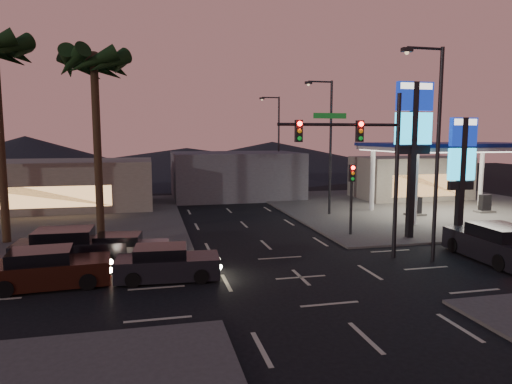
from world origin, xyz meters
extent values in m
plane|color=black|center=(0.00, 0.00, 0.00)|extent=(140.00, 140.00, 0.00)
cube|color=#47443F|center=(16.00, 16.00, 0.06)|extent=(24.00, 24.00, 0.12)
cube|color=#47443F|center=(-16.00, 16.00, 0.06)|extent=(24.00, 24.00, 0.12)
cylinder|color=silver|center=(11.00, 9.00, 2.50)|extent=(0.36, 0.36, 5.00)
cylinder|color=silver|center=(11.00, 15.00, 2.50)|extent=(0.36, 0.36, 5.00)
cylinder|color=silver|center=(21.00, 15.00, 2.50)|extent=(0.36, 0.36, 5.00)
cube|color=silver|center=(16.00, 12.00, 5.20)|extent=(12.00, 8.00, 0.50)
cube|color=white|center=(16.00, 12.00, 4.90)|extent=(11.60, 7.60, 0.06)
cube|color=navy|center=(16.00, 12.00, 5.35)|extent=(12.20, 8.20, 0.25)
cube|color=black|center=(13.00, 12.00, 0.80)|extent=(0.80, 0.50, 1.40)
cube|color=black|center=(19.00, 12.00, 0.80)|extent=(0.80, 0.50, 1.40)
cube|color=#726B5B|center=(18.00, 21.00, 2.00)|extent=(10.00, 6.00, 4.00)
cube|color=black|center=(8.50, 5.50, 4.50)|extent=(0.35, 0.35, 9.00)
cube|color=navy|center=(8.50, 5.50, 8.20)|extent=(2.20, 0.30, 1.60)
cube|color=white|center=(8.50, 5.50, 8.75)|extent=(1.98, 0.32, 0.35)
cube|color=#1AC4FE|center=(8.50, 5.50, 6.40)|extent=(2.20, 0.30, 1.80)
cube|color=black|center=(8.50, 5.50, 5.20)|extent=(2.09, 0.28, 0.50)
cube|color=black|center=(11.00, 4.50, 3.50)|extent=(0.35, 0.35, 7.00)
cube|color=navy|center=(11.00, 4.50, 6.20)|extent=(1.60, 0.30, 1.60)
cube|color=white|center=(11.00, 4.50, 6.75)|extent=(1.44, 0.32, 0.35)
cube|color=#1AC4FE|center=(11.00, 4.50, 4.40)|extent=(1.60, 0.30, 1.80)
cube|color=black|center=(11.00, 4.50, 3.20)|extent=(1.52, 0.28, 0.50)
cylinder|color=black|center=(5.50, 2.00, 4.00)|extent=(0.20, 0.20, 8.00)
cylinder|color=black|center=(2.50, 2.00, 6.50)|extent=(6.00, 0.14, 0.14)
cube|color=#0C3F14|center=(2.00, 2.00, 6.90)|extent=(1.60, 0.05, 0.25)
cube|color=black|center=(3.50, 2.00, 6.20)|extent=(0.32, 0.25, 1.00)
sphere|color=#FF0C07|center=(3.50, 1.85, 6.53)|extent=(0.22, 0.22, 0.22)
sphere|color=orange|center=(3.50, 1.85, 6.20)|extent=(0.20, 0.20, 0.20)
sphere|color=#0CB226|center=(3.50, 1.85, 5.87)|extent=(0.20, 0.20, 0.20)
cube|color=black|center=(0.50, 2.00, 6.20)|extent=(0.32, 0.25, 1.00)
sphere|color=#FF0C07|center=(0.50, 1.85, 6.53)|extent=(0.22, 0.22, 0.22)
sphere|color=orange|center=(0.50, 1.85, 6.20)|extent=(0.20, 0.20, 0.20)
sphere|color=#0CB226|center=(0.50, 1.85, 5.87)|extent=(0.20, 0.20, 0.20)
cylinder|color=black|center=(5.50, 7.00, 2.00)|extent=(0.16, 0.16, 4.00)
cube|color=black|center=(5.50, 7.00, 3.80)|extent=(0.32, 0.25, 1.00)
sphere|color=#FF0C07|center=(5.50, 6.85, 4.13)|extent=(0.22, 0.22, 0.22)
sphere|color=orange|center=(5.50, 6.85, 3.80)|extent=(0.20, 0.20, 0.20)
sphere|color=#0CB226|center=(5.50, 6.85, 3.47)|extent=(0.20, 0.20, 0.20)
cylinder|color=black|center=(7.00, 1.00, 5.00)|extent=(0.18, 0.18, 10.00)
cylinder|color=black|center=(6.10, 1.00, 9.90)|extent=(1.80, 0.12, 0.12)
cube|color=black|center=(5.20, 1.00, 9.80)|extent=(0.50, 0.25, 0.18)
sphere|color=#FFCC8C|center=(5.20, 1.00, 9.68)|extent=(0.20, 0.20, 0.20)
cylinder|color=black|center=(7.00, 14.00, 5.00)|extent=(0.18, 0.18, 10.00)
cylinder|color=black|center=(6.10, 14.00, 9.90)|extent=(1.80, 0.12, 0.12)
cube|color=black|center=(5.20, 14.00, 9.80)|extent=(0.50, 0.25, 0.18)
sphere|color=#FFCC8C|center=(5.20, 14.00, 9.68)|extent=(0.20, 0.20, 0.20)
cylinder|color=black|center=(7.00, 28.00, 5.00)|extent=(0.18, 0.18, 10.00)
cylinder|color=black|center=(6.10, 28.00, 9.90)|extent=(1.80, 0.12, 0.12)
cube|color=black|center=(5.20, 28.00, 9.80)|extent=(0.50, 0.25, 0.18)
sphere|color=#FFCC8C|center=(5.20, 28.00, 9.68)|extent=(0.20, 0.20, 0.20)
cylinder|color=black|center=(-9.00, 9.50, 5.10)|extent=(0.44, 0.44, 10.20)
sphere|color=black|center=(-9.00, 9.50, 10.20)|extent=(0.90, 0.90, 0.90)
cone|color=black|center=(-7.70, 9.50, 9.90)|extent=(0.90, 2.74, 1.91)
cone|color=black|center=(-8.08, 10.42, 9.90)|extent=(2.57, 2.57, 1.91)
cone|color=black|center=(-9.00, 10.80, 9.90)|extent=(2.74, 0.90, 1.91)
cone|color=black|center=(-9.92, 10.42, 9.90)|extent=(2.57, 2.57, 1.91)
cone|color=black|center=(-10.30, 9.50, 9.90)|extent=(0.90, 2.74, 1.91)
cone|color=black|center=(-9.92, 8.58, 9.90)|extent=(2.57, 2.57, 1.91)
cone|color=black|center=(-9.00, 8.20, 9.90)|extent=(2.74, 0.90, 1.91)
cone|color=black|center=(-8.08, 8.58, 9.90)|extent=(2.57, 2.57, 1.91)
cylinder|color=black|center=(-14.00, 9.50, 5.40)|extent=(0.44, 0.44, 10.80)
cone|color=black|center=(-12.70, 9.50, 10.50)|extent=(0.90, 2.74, 1.91)
cone|color=black|center=(-13.08, 10.42, 10.50)|extent=(2.57, 2.57, 1.91)
cone|color=black|center=(-14.00, 10.80, 10.50)|extent=(2.74, 0.90, 1.91)
cone|color=black|center=(-13.08, 8.58, 10.50)|extent=(2.57, 2.57, 1.91)
cube|color=#726B5B|center=(-14.00, 22.00, 2.00)|extent=(16.00, 8.00, 4.00)
cube|color=#4C4C51|center=(2.00, 26.00, 2.20)|extent=(12.00, 9.00, 4.40)
cone|color=black|center=(-25.00, 60.00, 3.00)|extent=(40.00, 40.00, 6.00)
cone|color=black|center=(15.00, 60.00, 2.50)|extent=(50.00, 50.00, 5.00)
cone|color=black|center=(0.00, 60.00, 2.00)|extent=(60.00, 60.00, 4.00)
cube|color=black|center=(-5.50, 1.05, 0.53)|extent=(4.35, 2.07, 0.87)
cube|color=black|center=(-5.79, 1.07, 1.11)|extent=(2.23, 1.78, 0.63)
cylinder|color=black|center=(-4.10, 1.78, 0.31)|extent=(0.63, 0.27, 0.62)
cylinder|color=black|center=(-4.21, 0.14, 0.31)|extent=(0.63, 0.27, 0.62)
cylinder|color=black|center=(-6.79, 1.96, 0.31)|extent=(0.63, 0.27, 0.62)
cylinder|color=black|center=(-6.90, 0.33, 0.31)|extent=(0.63, 0.27, 0.62)
sphere|color=#FFF2BF|center=(-3.35, 1.48, 0.60)|extent=(0.21, 0.21, 0.21)
sphere|color=#FFF2BF|center=(-3.43, 0.33, 0.60)|extent=(0.21, 0.21, 0.21)
cube|color=#FF140A|center=(-7.57, 1.78, 0.67)|extent=(0.09, 0.25, 0.13)
cube|color=#FF140A|center=(-7.65, 0.62, 0.67)|extent=(0.09, 0.25, 0.13)
cube|color=black|center=(-10.12, 1.17, 0.57)|extent=(4.70, 2.24, 0.94)
cube|color=black|center=(-10.43, 1.15, 1.20)|extent=(2.41, 1.93, 0.68)
cylinder|color=black|center=(-8.73, 2.15, 0.33)|extent=(0.68, 0.30, 0.67)
cylinder|color=black|center=(-8.60, 0.39, 0.33)|extent=(0.68, 0.30, 0.67)
cylinder|color=black|center=(-11.63, 1.95, 0.33)|extent=(0.68, 0.30, 0.67)
cylinder|color=black|center=(-11.50, 0.18, 0.33)|extent=(0.68, 0.30, 0.67)
sphere|color=#FFF2BF|center=(-7.88, 1.95, 0.64)|extent=(0.23, 0.23, 0.23)
sphere|color=#FFF2BF|center=(-7.79, 0.71, 0.64)|extent=(0.23, 0.23, 0.23)
cube|color=slate|center=(-7.40, 4.16, 0.51)|extent=(4.23, 2.19, 0.83)
cube|color=black|center=(-7.67, 4.19, 1.06)|extent=(2.20, 1.80, 0.60)
cylinder|color=black|center=(-6.02, 4.78, 0.29)|extent=(0.61, 0.29, 0.59)
cylinder|color=black|center=(-6.21, 3.23, 0.29)|extent=(0.61, 0.29, 0.59)
cylinder|color=black|center=(-8.58, 5.09, 0.29)|extent=(0.61, 0.29, 0.59)
cylinder|color=black|center=(-8.78, 3.54, 0.29)|extent=(0.61, 0.29, 0.59)
sphere|color=#FFF2BF|center=(-5.32, 4.46, 0.57)|extent=(0.20, 0.20, 0.20)
sphere|color=#FFF2BF|center=(-5.45, 3.36, 0.57)|extent=(0.20, 0.20, 0.20)
cube|color=#FF140A|center=(-9.34, 4.96, 0.65)|extent=(0.10, 0.24, 0.13)
cube|color=#FF140A|center=(-9.48, 3.86, 0.65)|extent=(0.10, 0.24, 0.13)
cube|color=black|center=(-9.76, 4.35, 0.63)|extent=(5.07, 2.21, 1.03)
cube|color=black|center=(-10.10, 4.36, 1.31)|extent=(2.55, 1.99, 0.74)
cylinder|color=black|center=(-8.14, 5.29, 0.37)|extent=(0.74, 0.29, 0.73)
cylinder|color=black|center=(-8.18, 3.35, 0.37)|extent=(0.74, 0.29, 0.73)
cylinder|color=black|center=(-11.34, 5.35, 0.37)|extent=(0.74, 0.29, 0.73)
cylinder|color=black|center=(-11.38, 3.41, 0.37)|extent=(0.74, 0.29, 0.73)
sphere|color=#FFF2BF|center=(-7.23, 4.99, 0.71)|extent=(0.25, 0.25, 0.25)
sphere|color=#FFF2BF|center=(-7.26, 3.62, 0.71)|extent=(0.25, 0.25, 0.25)
cube|color=#FF140A|center=(-12.26, 5.09, 0.80)|extent=(0.10, 0.29, 0.16)
cube|color=#FF140A|center=(-12.29, 3.71, 0.80)|extent=(0.10, 0.29, 0.16)
cube|color=black|center=(10.00, 0.45, 0.66)|extent=(2.45, 5.38, 1.08)
cube|color=black|center=(9.98, 0.09, 1.38)|extent=(2.16, 2.73, 0.78)
cylinder|color=black|center=(9.05, 2.18, 0.38)|extent=(0.32, 0.78, 0.77)
cylinder|color=black|center=(11.09, 2.09, 0.38)|extent=(0.32, 0.78, 0.77)
cylinder|color=black|center=(8.91, -1.18, 0.38)|extent=(0.32, 0.78, 0.77)
camera|label=1|loc=(-6.12, -17.86, 5.97)|focal=32.00mm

